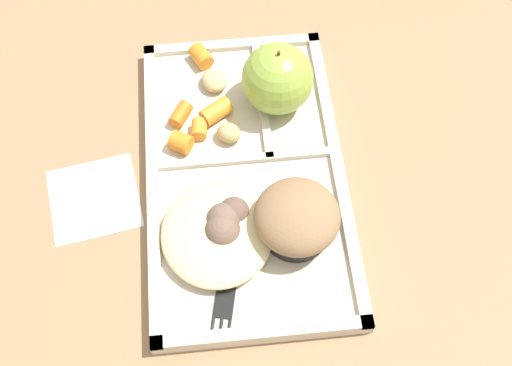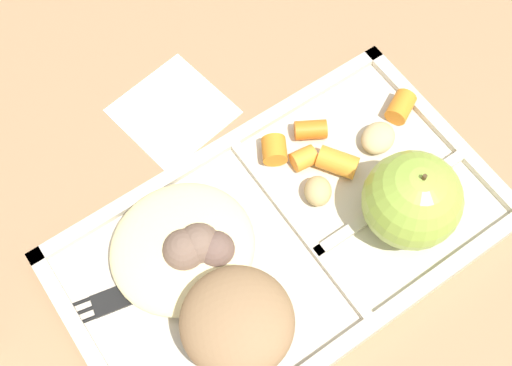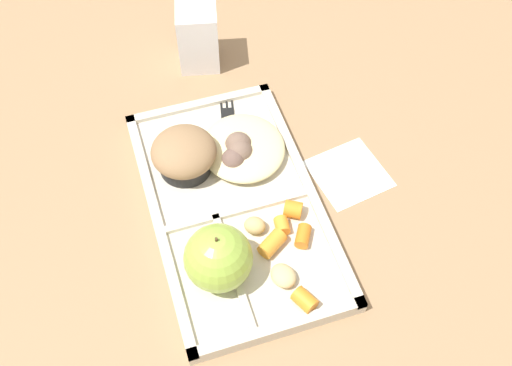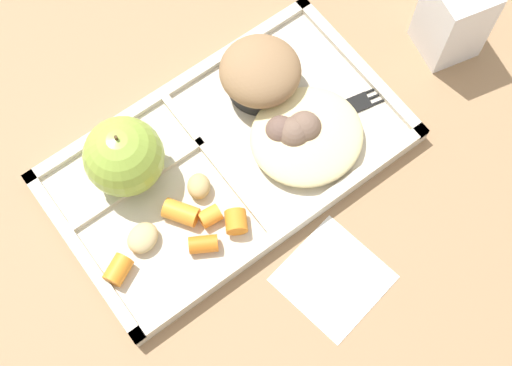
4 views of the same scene
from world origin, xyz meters
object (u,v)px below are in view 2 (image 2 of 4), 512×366
lunch_tray (284,239)px  green_apple (412,200)px  bran_muffin (237,323)px  plastic_fork (144,288)px

lunch_tray → green_apple: size_ratio=4.34×
bran_muffin → plastic_fork: size_ratio=0.61×
lunch_tray → plastic_fork: size_ratio=2.60×
green_apple → plastic_fork: bearing=-19.1°
lunch_tray → plastic_fork: (0.13, -0.03, 0.01)m
lunch_tray → bran_muffin: bearing=30.2°
green_apple → bran_muffin: 0.18m
bran_muffin → green_apple: bearing=180.0°
lunch_tray → bran_muffin: size_ratio=4.28×
bran_muffin → plastic_fork: (0.05, -0.08, -0.03)m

